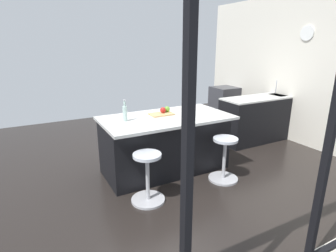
{
  "coord_description": "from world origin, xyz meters",
  "views": [
    {
      "loc": [
        2.05,
        3.72,
        1.98
      ],
      "look_at": [
        0.19,
        0.23,
        0.77
      ],
      "focal_mm": 29.18,
      "sensor_mm": 36.0,
      "label": 1
    }
  ],
  "objects": [
    {
      "name": "water_bottle",
      "position": [
        0.83,
        0.12,
        1.03
      ],
      "size": [
        0.06,
        0.06,
        0.31
      ],
      "color": "silver",
      "rests_on": "kitchen_island"
    },
    {
      "name": "oven_range",
      "position": [
        -2.49,
        -1.71,
        0.45
      ],
      "size": [
        0.6,
        0.61,
        0.89
      ],
      "color": "#38383D",
      "rests_on": "ground_plane"
    },
    {
      "name": "kitchen_island",
      "position": [
        0.19,
        0.13,
        0.46
      ],
      "size": [
        1.96,
        1.06,
        0.9
      ],
      "color": "black",
      "rests_on": "ground_plane"
    },
    {
      "name": "stool_middle",
      "position": [
        0.81,
        0.84,
        0.31
      ],
      "size": [
        0.44,
        0.44,
        0.66
      ],
      "color": "#B7B7BC",
      "rests_on": "ground_plane"
    },
    {
      "name": "sink_cabinet",
      "position": [
        -2.5,
        -0.22,
        0.47
      ],
      "size": [
        2.28,
        0.6,
        1.2
      ],
      "color": "black",
      "rests_on": "ground_plane"
    },
    {
      "name": "window_panel_rear",
      "position": [
        -0.0,
        2.55,
        1.43
      ],
      "size": [
        5.69,
        0.12,
        2.91
      ],
      "color": "silver",
      "rests_on": "ground_plane"
    },
    {
      "name": "apple_red",
      "position": [
        0.17,
        0.02,
        0.97
      ],
      "size": [
        0.09,
        0.09,
        0.09
      ],
      "primitive_type": "sphere",
      "color": "red",
      "rests_on": "cutting_board"
    },
    {
      "name": "apple_green",
      "position": [
        0.08,
        -0.01,
        0.97
      ],
      "size": [
        0.09,
        0.09,
        0.09
      ],
      "primitive_type": "sphere",
      "color": "#609E2D",
      "rests_on": "cutting_board"
    },
    {
      "name": "cutting_board",
      "position": [
        0.21,
        0.04,
        0.91
      ],
      "size": [
        0.36,
        0.24,
        0.02
      ],
      "primitive_type": "cube",
      "color": "tan",
      "rests_on": "kitchen_island"
    },
    {
      "name": "ground_plane",
      "position": [
        0.0,
        0.0,
        0.0
      ],
      "size": [
        7.39,
        7.39,
        0.0
      ],
      "primitive_type": "plane",
      "color": "black"
    },
    {
      "name": "stool_by_window",
      "position": [
        -0.42,
        0.84,
        0.31
      ],
      "size": [
        0.44,
        0.44,
        0.66
      ],
      "color": "#B7B7BC",
      "rests_on": "ground_plane"
    },
    {
      "name": "interior_partition_left",
      "position": [
        -2.84,
        0.0,
        1.46
      ],
      "size": [
        0.15,
        5.1,
        2.91
      ],
      "color": "silver",
      "rests_on": "ground_plane"
    }
  ]
}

